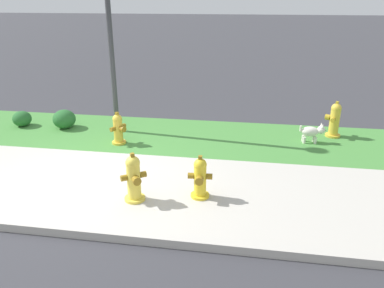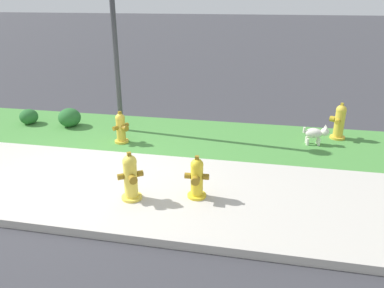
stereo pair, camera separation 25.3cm
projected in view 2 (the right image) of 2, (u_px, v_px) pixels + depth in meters
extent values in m
plane|color=#38383D|center=(79.00, 181.00, 6.16)|extent=(120.00, 120.00, 0.00)
cube|color=#BCB7AD|center=(79.00, 181.00, 6.16)|extent=(18.00, 2.55, 0.01)
cube|color=#47893D|center=(130.00, 132.00, 8.37)|extent=(18.00, 2.29, 0.01)
cube|color=#BCB7AD|center=(30.00, 223.00, 4.91)|extent=(18.00, 0.16, 0.12)
cylinder|color=gold|center=(337.00, 137.00, 7.99)|extent=(0.31, 0.31, 0.05)
cylinder|color=gold|center=(339.00, 123.00, 7.87)|extent=(0.20, 0.20, 0.58)
sphere|color=gold|center=(341.00, 110.00, 7.76)|extent=(0.21, 0.21, 0.21)
cube|color=#B29323|center=(342.00, 104.00, 7.72)|extent=(0.07, 0.07, 0.06)
cylinder|color=#B29323|center=(338.00, 122.00, 7.74)|extent=(0.12, 0.12, 0.09)
cylinder|color=#B29323|center=(342.00, 118.00, 7.96)|extent=(0.12, 0.12, 0.09)
cylinder|color=#B29323|center=(333.00, 119.00, 7.93)|extent=(0.14, 0.15, 0.12)
cylinder|color=gold|center=(122.00, 141.00, 7.77)|extent=(0.29, 0.29, 0.05)
cylinder|color=gold|center=(121.00, 129.00, 7.68)|extent=(0.19, 0.19, 0.48)
sphere|color=gold|center=(120.00, 118.00, 7.59)|extent=(0.19, 0.19, 0.19)
cube|color=olive|center=(120.00, 113.00, 7.55)|extent=(0.08, 0.08, 0.06)
cylinder|color=olive|center=(126.00, 125.00, 7.75)|extent=(0.12, 0.12, 0.09)
cylinder|color=olive|center=(115.00, 128.00, 7.56)|extent=(0.12, 0.12, 0.09)
cylinder|color=olive|center=(125.00, 128.00, 7.57)|extent=(0.15, 0.15, 0.12)
cylinder|color=yellow|center=(197.00, 196.00, 5.66)|extent=(0.28, 0.28, 0.05)
cylinder|color=yellow|center=(197.00, 180.00, 5.56)|extent=(0.18, 0.18, 0.49)
sphere|color=yellow|center=(197.00, 165.00, 5.47)|extent=(0.19, 0.19, 0.19)
cube|color=olive|center=(197.00, 158.00, 5.43)|extent=(0.06, 0.06, 0.06)
cylinder|color=olive|center=(206.00, 177.00, 5.52)|extent=(0.10, 0.10, 0.09)
cylinder|color=olive|center=(188.00, 176.00, 5.56)|extent=(0.10, 0.10, 0.09)
cylinder|color=olive|center=(196.00, 181.00, 5.41)|extent=(0.13, 0.11, 0.12)
cylinder|color=yellow|center=(132.00, 197.00, 5.61)|extent=(0.31, 0.31, 0.05)
cylinder|color=yellow|center=(131.00, 179.00, 5.50)|extent=(0.20, 0.20, 0.56)
sphere|color=yellow|center=(129.00, 162.00, 5.39)|extent=(0.21, 0.21, 0.21)
cube|color=olive|center=(129.00, 154.00, 5.35)|extent=(0.08, 0.08, 0.06)
cylinder|color=olive|center=(140.00, 173.00, 5.52)|extent=(0.12, 0.12, 0.09)
cylinder|color=olive|center=(121.00, 177.00, 5.42)|extent=(0.12, 0.12, 0.09)
cylinder|color=olive|center=(133.00, 179.00, 5.34)|extent=(0.16, 0.15, 0.12)
ellipsoid|color=silver|center=(314.00, 133.00, 7.59)|extent=(0.37, 0.24, 0.21)
sphere|color=silver|center=(325.00, 132.00, 7.56)|extent=(0.17, 0.17, 0.17)
sphere|color=black|center=(329.00, 132.00, 7.55)|extent=(0.03, 0.03, 0.03)
cone|color=silver|center=(326.00, 126.00, 7.56)|extent=(0.06, 0.06, 0.07)
cone|color=silver|center=(327.00, 128.00, 7.47)|extent=(0.06, 0.06, 0.07)
cylinder|color=silver|center=(318.00, 140.00, 7.70)|extent=(0.06, 0.06, 0.14)
cylinder|color=silver|center=(319.00, 142.00, 7.59)|extent=(0.06, 0.06, 0.14)
cylinder|color=silver|center=(306.00, 140.00, 7.72)|extent=(0.06, 0.06, 0.14)
cylinder|color=silver|center=(308.00, 142.00, 7.61)|extent=(0.06, 0.06, 0.14)
cylinder|color=silver|center=(304.00, 130.00, 7.59)|extent=(0.05, 0.05, 0.11)
cylinder|color=#3D3D42|center=(115.00, 40.00, 7.79)|extent=(0.11, 0.11, 3.97)
ellipsoid|color=#28662D|center=(70.00, 118.00, 8.66)|extent=(0.51, 0.51, 0.43)
ellipsoid|color=#28662D|center=(29.00, 117.00, 8.84)|extent=(0.42, 0.42, 0.36)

